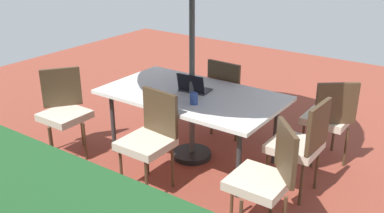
{
  "coord_description": "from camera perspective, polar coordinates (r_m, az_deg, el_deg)",
  "views": [
    {
      "loc": [
        -2.55,
        3.64,
        2.43
      ],
      "look_at": [
        0.0,
        0.0,
        0.62
      ],
      "focal_mm": 40.99,
      "sensor_mm": 36.0,
      "label": 1
    }
  ],
  "objects": [
    {
      "name": "laptop",
      "position": [
        4.77,
        0.22,
        2.47
      ],
      "size": [
        0.34,
        0.28,
        0.21
      ],
      "rotation": [
        0.0,
        0.0,
        0.1
      ],
      "color": "#2D2D33",
      "rests_on": "dining_table"
    },
    {
      "name": "chair_northeast",
      "position": [
        5.13,
        -16.33,
        -0.24
      ],
      "size": [
        0.58,
        0.58,
        0.98
      ],
      "rotation": [
        0.0,
        0.0,
        4.06
      ],
      "color": "beige",
      "rests_on": "ground_plane"
    },
    {
      "name": "chair_north",
      "position": [
        4.3,
        -5.46,
        -3.84
      ],
      "size": [
        0.47,
        0.48,
        0.98
      ],
      "rotation": [
        0.0,
        0.0,
        3.05
      ],
      "color": "beige",
      "rests_on": "ground_plane"
    },
    {
      "name": "chair_west",
      "position": [
        4.29,
        14.0,
        -4.53
      ],
      "size": [
        0.47,
        0.46,
        0.98
      ],
      "rotation": [
        0.0,
        0.0,
        1.53
      ],
      "color": "beige",
      "rests_on": "ground_plane"
    },
    {
      "name": "cup",
      "position": [
        4.42,
        0.24,
        1.04
      ],
      "size": [
        0.08,
        0.08,
        0.12
      ],
      "primitive_type": "cylinder",
      "color": "#334C99",
      "rests_on": "dining_table"
    },
    {
      "name": "ground_plane",
      "position": [
        5.07,
        -0.0,
        -6.62
      ],
      "size": [
        10.0,
        10.0,
        0.02
      ],
      "primitive_type": "cube",
      "color": "brown"
    },
    {
      "name": "chair_northwest",
      "position": [
        3.69,
        9.67,
        -8.78
      ],
      "size": [
        0.59,
        0.58,
        0.98
      ],
      "rotation": [
        0.0,
        0.0,
        2.29
      ],
      "color": "beige",
      "rests_on": "ground_plane"
    },
    {
      "name": "dining_table",
      "position": [
        4.76,
        -0.0,
        1.17
      ],
      "size": [
        1.95,
        1.11,
        0.78
      ],
      "color": "white",
      "rests_on": "ground_plane"
    },
    {
      "name": "chair_south",
      "position": [
        5.4,
        4.92,
        1.74
      ],
      "size": [
        0.46,
        0.47,
        0.98
      ],
      "rotation": [
        0.0,
        0.0,
        -0.03
      ],
      "color": "beige",
      "rests_on": "ground_plane"
    },
    {
      "name": "chair_southwest",
      "position": [
        4.95,
        17.43,
        -1.18
      ],
      "size": [
        0.58,
        0.58,
        0.98
      ],
      "rotation": [
        0.0,
        0.0,
        0.67
      ],
      "color": "beige",
      "rests_on": "ground_plane"
    }
  ]
}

